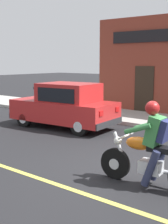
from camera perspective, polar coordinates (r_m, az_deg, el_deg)
The scene contains 4 objects.
ground_plane at distance 7.03m, azimuth 10.26°, elevation -10.11°, with size 80.00×80.00×0.00m, color black.
sidewalk_curb at distance 12.68m, azimuth 9.26°, elevation -1.02°, with size 2.60×22.00×0.14m, color #ADAAA3.
motorcycle_with_rider at distance 5.89m, azimuth 11.96°, elevation -7.11°, with size 0.58×2.02×1.62m.
car_hatchback at distance 10.89m, azimuth -3.53°, elevation 1.10°, with size 1.92×3.89×1.57m.
Camera 1 is at (-5.85, -3.13, 2.32)m, focal length 50.00 mm.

